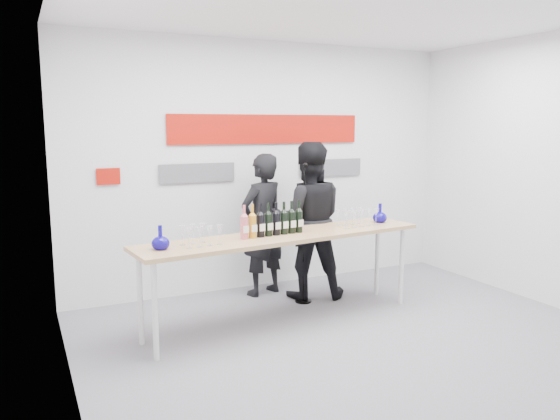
{
  "coord_description": "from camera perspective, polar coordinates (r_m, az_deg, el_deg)",
  "views": [
    {
      "loc": [
        -2.79,
        -4.12,
        2.01
      ],
      "look_at": [
        -0.41,
        0.78,
        1.15
      ],
      "focal_mm": 35.0,
      "sensor_mm": 36.0,
      "label": 1
    }
  ],
  "objects": [
    {
      "name": "ground",
      "position": [
        5.37,
        7.83,
        -13.11
      ],
      "size": [
        5.0,
        5.0,
        0.0
      ],
      "primitive_type": "plane",
      "color": "slate",
      "rests_on": "ground"
    },
    {
      "name": "back_wall",
      "position": [
        6.75,
        -1.36,
        4.62
      ],
      "size": [
        5.0,
        0.04,
        3.0
      ],
      "primitive_type": "cube",
      "color": "silver",
      "rests_on": "ground"
    },
    {
      "name": "signage",
      "position": [
        6.68,
        -1.7,
        7.21
      ],
      "size": [
        3.38,
        0.02,
        0.79
      ],
      "color": "#A41107",
      "rests_on": "back_wall"
    },
    {
      "name": "tasting_table",
      "position": [
        5.48,
        0.46,
        -3.27
      ],
      "size": [
        3.1,
        0.92,
        0.92
      ],
      "rotation": [
        0.0,
        0.0,
        0.1
      ],
      "color": "tan",
      "rests_on": "ground"
    },
    {
      "name": "wine_bottles",
      "position": [
        5.38,
        -0.8,
        -0.96
      ],
      "size": [
        0.71,
        0.15,
        0.33
      ],
      "rotation": [
        0.0,
        0.0,
        0.1
      ],
      "color": "#CC5966",
      "rests_on": "tasting_table"
    },
    {
      "name": "decanter_left",
      "position": [
        4.91,
        -12.4,
        -2.81
      ],
      "size": [
        0.16,
        0.16,
        0.21
      ],
      "primitive_type": null,
      "color": "#0E067A",
      "rests_on": "tasting_table"
    },
    {
      "name": "decanter_right",
      "position": [
        6.23,
        10.4,
        -0.3
      ],
      "size": [
        0.16,
        0.16,
        0.21
      ],
      "primitive_type": null,
      "color": "#0E067A",
      "rests_on": "tasting_table"
    },
    {
      "name": "glasses_left",
      "position": [
        5.02,
        -8.42,
        -2.63
      ],
      "size": [
        0.38,
        0.24,
        0.18
      ],
      "color": "silver",
      "rests_on": "tasting_table"
    },
    {
      "name": "glasses_right",
      "position": [
        5.97,
        7.95,
        -0.77
      ],
      "size": [
        0.48,
        0.25,
        0.18
      ],
      "color": "silver",
      "rests_on": "tasting_table"
    },
    {
      "name": "presenter_left",
      "position": [
        6.42,
        -1.84,
        -1.56
      ],
      "size": [
        0.71,
        0.58,
        1.68
      ],
      "primitive_type": "imported",
      "rotation": [
        0.0,
        0.0,
        3.47
      ],
      "color": "black",
      "rests_on": "ground"
    },
    {
      "name": "presenter_right",
      "position": [
        6.31,
        2.92,
        -1.11
      ],
      "size": [
        1.07,
        0.95,
        1.81
      ],
      "primitive_type": "imported",
      "rotation": [
        0.0,
        0.0,
        2.78
      ],
      "color": "black",
      "rests_on": "ground"
    },
    {
      "name": "mic_stand",
      "position": [
        6.19,
        2.49,
        -5.31
      ],
      "size": [
        0.19,
        0.19,
        1.59
      ],
      "rotation": [
        0.0,
        0.0,
        0.01
      ],
      "color": "black",
      "rests_on": "ground"
    }
  ]
}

